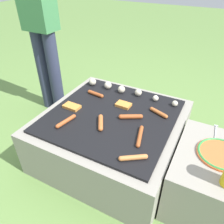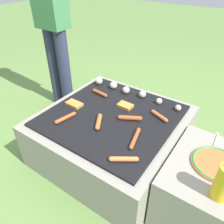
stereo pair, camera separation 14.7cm
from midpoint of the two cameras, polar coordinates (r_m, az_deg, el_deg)
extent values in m
plane|color=#608442|center=(1.72, 2.49, -10.65)|extent=(14.00, 14.00, 0.00)
cube|color=gray|center=(1.60, 2.64, -6.30)|extent=(0.92, 0.92, 0.35)
cube|color=black|center=(1.49, 2.83, -1.01)|extent=(0.81, 0.81, 0.02)
cube|color=gray|center=(1.41, 26.34, -17.87)|extent=(0.45, 0.54, 0.36)
cylinder|color=#2D334C|center=(2.19, -12.92, 11.16)|extent=(0.11, 0.11, 0.75)
cylinder|color=#2D334C|center=(2.10, -10.32, 10.44)|extent=(0.11, 0.11, 0.75)
cylinder|color=#B7602D|center=(1.39, -0.49, -2.63)|extent=(0.09, 0.13, 0.03)
sphere|color=#B7602D|center=(1.44, -0.26, -1.10)|extent=(0.03, 0.03, 0.03)
sphere|color=#B7602D|center=(1.34, -0.73, -4.27)|extent=(0.03, 0.03, 0.03)
cylinder|color=#A34C23|center=(1.29, 9.32, -6.88)|extent=(0.06, 0.17, 0.02)
sphere|color=#A34C23|center=(1.23, 8.46, -9.30)|extent=(0.02, 0.02, 0.02)
sphere|color=#A34C23|center=(1.35, 10.10, -4.68)|extent=(0.02, 0.02, 0.02)
cylinder|color=#A34C23|center=(1.45, -9.23, -1.60)|extent=(0.05, 0.14, 0.03)
sphere|color=#A34C23|center=(1.48, -7.07, -0.49)|extent=(0.03, 0.03, 0.03)
sphere|color=#A34C23|center=(1.42, -11.48, -2.76)|extent=(0.03, 0.03, 0.03)
cylinder|color=#B7602D|center=(1.50, 15.04, -1.09)|extent=(0.12, 0.07, 0.03)
sphere|color=#B7602D|center=(1.47, 16.76, -2.25)|extent=(0.03, 0.03, 0.03)
sphere|color=#B7602D|center=(1.53, 13.40, 0.01)|extent=(0.03, 0.03, 0.03)
cylinder|color=#A34C23|center=(1.44, 7.63, -1.64)|extent=(0.13, 0.09, 0.03)
sphere|color=#A34C23|center=(1.44, 10.25, -1.78)|extent=(0.03, 0.03, 0.03)
sphere|color=#A34C23|center=(1.43, 5.00, -1.50)|extent=(0.03, 0.03, 0.03)
cylinder|color=#A34C23|center=(1.70, -0.75, 4.94)|extent=(0.12, 0.04, 0.03)
sphere|color=#A34C23|center=(1.74, -2.24, 5.60)|extent=(0.03, 0.03, 0.03)
sphere|color=#A34C23|center=(1.67, 0.80, 4.24)|extent=(0.03, 0.03, 0.03)
cylinder|color=#C6753D|center=(1.16, 6.77, -12.27)|extent=(0.12, 0.10, 0.03)
sphere|color=#C6753D|center=(1.17, 10.03, -12.20)|extent=(0.03, 0.03, 0.03)
sphere|color=#C6753D|center=(1.16, 3.46, -12.31)|extent=(0.03, 0.03, 0.03)
cube|color=#D18438|center=(1.59, -7.25, 2.02)|extent=(0.12, 0.08, 0.02)
cube|color=#D18438|center=(1.56, 6.17, 1.59)|extent=(0.11, 0.08, 0.02)
sphere|color=beige|center=(1.85, -1.12, 8.07)|extent=(0.06, 0.06, 0.06)
sphere|color=beige|center=(1.78, 2.77, 6.96)|extent=(0.06, 0.06, 0.06)
sphere|color=beige|center=(1.72, 6.15, 5.66)|extent=(0.06, 0.06, 0.06)
sphere|color=beige|center=(1.69, 10.46, 4.52)|extent=(0.05, 0.05, 0.05)
sphere|color=beige|center=(1.64, 14.75, 2.68)|extent=(0.04, 0.04, 0.04)
sphere|color=beige|center=(1.60, 19.44, 0.96)|extent=(0.04, 0.04, 0.04)
cylinder|color=orange|center=(1.30, 28.70, -11.98)|extent=(0.25, 0.25, 0.01)
torus|color=#338C3F|center=(1.29, 28.76, -11.83)|extent=(0.25, 0.25, 0.01)
cylinder|color=gold|center=(1.11, 30.70, -15.81)|extent=(0.08, 0.08, 0.18)
cylinder|color=silver|center=(1.43, 28.09, -7.12)|extent=(0.02, 0.17, 0.01)
cube|color=silver|center=(1.50, 28.50, -5.17)|extent=(0.02, 0.01, 0.01)
camera|label=1|loc=(0.07, -87.14, 2.00)|focal=35.00mm
camera|label=2|loc=(0.07, 92.86, -2.00)|focal=35.00mm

